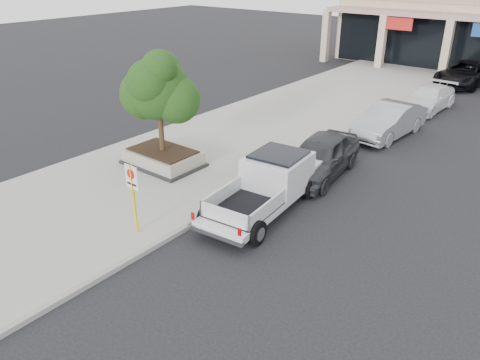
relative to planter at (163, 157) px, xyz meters
The scene contains 12 objects.
ground 6.37m from the planter, 23.13° to the right, with size 120.00×120.00×0.00m, color black.
sidewalk 3.54m from the planter, 84.44° to the left, with size 8.00×52.00×0.15m, color gray.
curb 5.56m from the planter, 39.24° to the left, with size 0.20×52.00×0.15m, color gray.
planter is the anchor object (origin of this frame).
planter_tree 2.95m from the planter, 48.97° to the left, with size 2.90×2.55×4.00m.
no_parking_sign 5.49m from the planter, 51.87° to the right, with size 0.55×0.09×2.30m.
hedge 4.70m from the planter, 30.62° to the left, with size 1.10×0.99×0.94m, color #154915.
pickup_truck 5.53m from the planter, ahead, with size 2.17×5.85×1.84m, color silver, non-canonical shape.
curb_car_a 6.53m from the planter, 32.36° to the left, with size 1.98×4.91×1.67m, color #303135.
curb_car_b 11.33m from the planter, 59.02° to the left, with size 1.72×4.94×1.63m, color #979A9E.
curb_car_c 16.58m from the planter, 69.51° to the left, with size 1.94×4.76×1.38m, color white.
curb_car_d 23.89m from the planter, 75.92° to the left, with size 2.71×5.88×1.63m, color black.
Camera 1 is at (8.07, -9.70, 8.03)m, focal length 35.00 mm.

